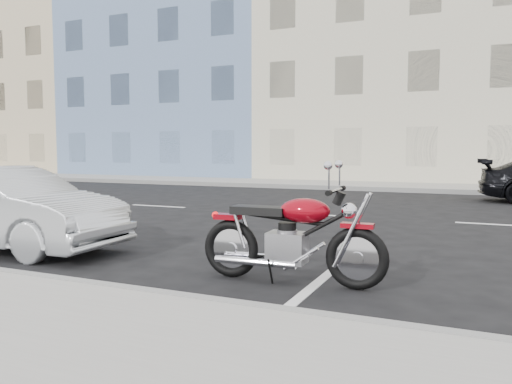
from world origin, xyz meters
TOP-DOWN VIEW (x-y plane):
  - ground at (0.00, 0.00)m, footprint 120.00×120.00m
  - sidewalk_far at (-5.00, 8.70)m, footprint 80.00×3.40m
  - curb_far at (-5.00, 7.00)m, footprint 80.00×0.12m
  - bldg_far_west at (-26.00, 16.30)m, footprint 12.00×12.00m
  - bldg_blue at (-14.00, 16.30)m, footprint 12.00×12.00m
  - bldg_cream at (-2.00, 16.30)m, footprint 12.00×12.00m
  - motorcycle at (0.48, -5.67)m, footprint 2.11×0.70m
  - sedan_silver at (-4.73, -5.64)m, footprint 3.73×1.39m

SIDE VIEW (x-z plane):
  - ground at x=0.00m, z-range 0.00..0.00m
  - sidewalk_far at x=-5.00m, z-range 0.00..0.15m
  - curb_far at x=-5.00m, z-range 0.00..0.16m
  - motorcycle at x=0.48m, z-range -0.05..1.01m
  - sedan_silver at x=-4.73m, z-range 0.00..1.22m
  - bldg_cream at x=-2.00m, z-range 0.00..11.50m
  - bldg_far_west at x=-26.00m, z-range 0.00..12.00m
  - bldg_blue at x=-14.00m, z-range 0.00..13.00m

